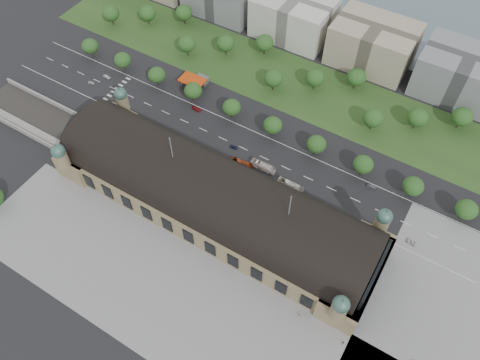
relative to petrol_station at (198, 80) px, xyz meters
The scene contains 51 objects.
ground 84.71m from the petrol_station, 50.45° to the right, with size 900.00×900.00×0.00m, color black.
station 84.98m from the petrol_station, 50.45° to the right, with size 150.00×48.40×44.30m.
track_cutting 87.79m from the petrol_station, 129.73° to the right, with size 70.00×24.00×3.10m.
plaza_south 126.63m from the petrol_station, 59.68° to the right, with size 190.00×48.00×0.12m, color gray.
plaza_east 169.97m from the petrol_station, 22.59° to the right, with size 56.00×100.00×0.12m, color gray.
road_slab 43.62m from the petrol_station, 38.82° to the right, with size 260.00×26.00×0.10m, color black.
grass_belt 47.86m from the petrol_station, 35.47° to the left, with size 300.00×45.00×0.10m, color #284A1D.
petrol_station is the anchor object (origin of this frame).
office_3 72.38m from the petrol_station, 70.56° to the left, with size 45.00×32.00×24.00m, color silver.
office_4 100.64m from the petrol_station, 42.50° to the left, with size 45.00×32.00×24.00m, color tan.
office_5 141.49m from the petrol_station, 28.66° to the left, with size 45.00×32.00×24.00m, color gray.
tree_row_0 67.38m from the petrol_station, 169.47° to the right, with size 9.60×9.60×11.52m.
tree_row_1 44.08m from the petrol_station, 163.73° to the right, with size 9.60×9.60×11.52m.
tree_row_2 22.32m from the petrol_station, 145.83° to the right, with size 9.60×9.60×11.52m.
tree_row_3 14.35m from the petrol_station, 64.33° to the right, with size 9.60×9.60×11.52m.
tree_row_4 32.64m from the petrol_station, 22.33° to the right, with size 9.60×9.60×11.52m.
tree_row_5 55.47m from the petrol_station, 12.84° to the right, with size 9.60×9.60×11.52m.
tree_row_6 78.99m from the petrol_station, ahead, with size 9.60×9.60×11.52m.
tree_row_7 102.74m from the petrol_station, ahead, with size 9.60×9.60×11.52m.
tree_row_8 126.58m from the petrol_station, ahead, with size 9.60×9.60×11.52m.
tree_row_9 150.47m from the petrol_station, ahead, with size 9.60×9.60×11.52m.
tree_belt_0 78.30m from the petrol_station, 166.89° to the left, with size 10.40×10.40×12.48m.
tree_belt_1 64.57m from the petrol_station, 152.50° to the left, with size 10.40×10.40×12.48m.
tree_belt_2 56.72m from the petrol_station, 132.40° to the left, with size 10.40×10.40×12.48m.
tree_belt_3 26.54m from the petrol_station, 137.15° to the left, with size 10.40×10.40×12.48m.
tree_belt_4 30.15m from the petrol_station, 90.18° to the left, with size 10.40×10.40×12.48m.
tree_belt_5 46.08m from the petrol_station, 65.62° to the left, with size 10.40×10.40×12.48m.
tree_belt_6 42.15m from the petrol_station, 25.05° to the left, with size 10.40×10.40×12.48m.
tree_belt_7 64.40m from the petrol_station, 27.57° to the left, with size 10.40×10.40×12.48m.
tree_belt_8 86.76m from the petrol_station, 28.79° to the left, with size 10.40×10.40×12.48m.
tree_belt_9 96.68m from the petrol_station, 10.57° to the left, with size 10.40×10.40×12.48m.
tree_belt_10 117.83m from the petrol_station, 14.62° to the left, with size 10.40×10.40×12.48m.
tree_belt_11 139.39m from the petrol_station, 17.43° to the left, with size 10.40×10.40×12.48m.
traffic_car_0 59.59m from the petrol_station, 149.07° to the right, with size 1.58×3.93×1.34m, color silver.
traffic_car_1 52.14m from the petrol_station, 154.55° to the right, with size 1.53×4.40×1.45m, color gray.
traffic_car_3 20.61m from the petrol_station, 57.32° to the right, with size 2.06×5.07×1.47m, color maroon.
traffic_car_4 51.06m from the petrol_station, 35.39° to the right, with size 1.61×3.99×1.36m, color #171E42.
traffic_car_5 110.81m from the petrol_station, ahead, with size 1.52×4.35×1.43m, color #4F5056.
traffic_car_6 139.69m from the petrol_station, 14.74° to the right, with size 2.11×4.58×1.27m, color silver.
parked_car_0 48.05m from the petrol_station, 114.75° to the right, with size 1.35×3.87×1.27m, color black.
parked_car_1 48.15m from the petrol_station, 112.99° to the right, with size 2.68×5.82×1.62m, color maroon.
parked_car_2 46.26m from the petrol_station, 113.47° to the right, with size 2.30×5.67×1.64m, color #1F1C4F.
parked_car_3 45.25m from the petrol_station, 74.08° to the right, with size 1.56×3.87×1.32m, color #515558.
parked_car_4 44.37m from the petrol_station, 69.64° to the right, with size 1.63×4.68×1.54m, color silver.
parked_car_5 53.97m from the petrol_station, 48.34° to the right, with size 2.27×4.93×1.37m, color #96999E.
parked_car_6 48.79m from the petrol_station, 56.48° to the right, with size 1.96×4.83×1.40m, color black.
bus_west 62.96m from the petrol_station, 36.13° to the right, with size 2.61×11.17×3.11m, color #BC441E.
bus_mid 69.13m from the petrol_station, 28.79° to the right, with size 3.00×12.81×3.57m, color white.
bus_east 85.29m from the petrol_station, 25.45° to the right, with size 3.02×12.89×3.59m, color silver.
pedestrian_0 140.71m from the petrol_station, 39.53° to the right, with size 0.82×0.47×1.68m, color gray.
pedestrian_2 156.19m from the petrol_station, 35.34° to the right, with size 0.95×0.55×1.96m, color gray.
Camera 1 is at (68.86, -92.10, 177.79)m, focal length 35.00 mm.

